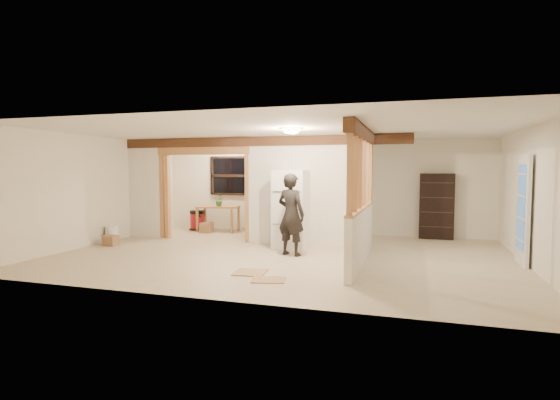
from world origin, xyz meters
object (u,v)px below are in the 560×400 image
(refrigerator, at_px, (291,209))
(work_table, at_px, (218,219))
(bookshelf, at_px, (437,206))
(shop_vac, at_px, (197,220))
(woman, at_px, (291,214))

(refrigerator, bearing_deg, work_table, 145.10)
(work_table, distance_m, bookshelf, 5.79)
(work_table, xyz_separation_m, shop_vac, (-0.71, 0.11, -0.07))
(shop_vac, relative_size, bookshelf, 0.35)
(work_table, xyz_separation_m, bookshelf, (5.76, 0.41, 0.46))
(refrigerator, xyz_separation_m, bookshelf, (3.13, 2.25, -0.04))
(woman, distance_m, bookshelf, 4.22)
(woman, bearing_deg, refrigerator, -55.86)
(refrigerator, distance_m, woman, 0.86)
(shop_vac, bearing_deg, work_table, -8.41)
(woman, bearing_deg, shop_vac, -19.37)
(refrigerator, relative_size, woman, 1.03)
(refrigerator, distance_m, shop_vac, 3.91)
(refrigerator, height_order, woman, refrigerator)
(refrigerator, distance_m, bookshelf, 3.85)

